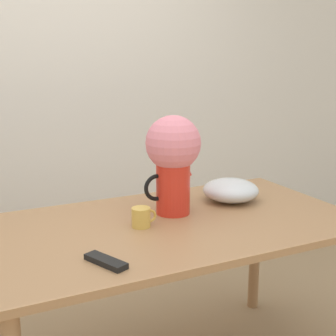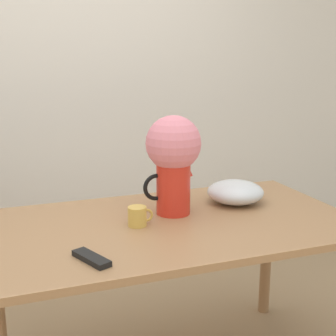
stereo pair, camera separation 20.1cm
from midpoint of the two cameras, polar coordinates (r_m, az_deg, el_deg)
name	(u,v)px [view 1 (the left image)]	position (r m, az deg, el deg)	size (l,w,h in m)	color
wall_back	(35,78)	(3.25, -17.63, 10.37)	(8.00, 0.05, 2.60)	silver
table	(173,242)	(2.00, -2.28, -9.11)	(1.55, 0.87, 0.76)	#A3754C
flower_vase	(173,155)	(2.01, -2.24, 1.54)	(0.26, 0.24, 0.43)	red
coffee_mug	(142,217)	(1.91, -6.27, -6.04)	(0.11, 0.08, 0.08)	gold
white_bowl	(231,190)	(2.24, 5.12, -2.74)	(0.27, 0.27, 0.11)	silver
remote_control	(106,261)	(1.61, -11.23, -11.17)	(0.11, 0.17, 0.02)	black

